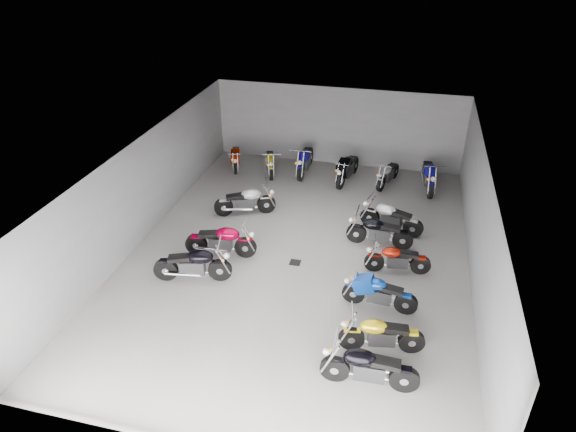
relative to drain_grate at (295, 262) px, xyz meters
name	(u,v)px	position (x,y,z in m)	size (l,w,h in m)	color
ground	(299,253)	(0.00, 0.50, -0.01)	(14.00, 14.00, 0.00)	#9E9B96
wall_back	(338,127)	(0.00, 7.50, 1.59)	(10.00, 0.10, 3.20)	gray
wall_left	(143,189)	(-5.00, 0.50, 1.59)	(0.10, 14.00, 3.20)	gray
wall_right	(480,229)	(5.00, 0.50, 1.59)	(0.10, 14.00, 3.20)	gray
ceiling	(300,156)	(0.00, 0.50, 3.21)	(10.00, 14.00, 0.04)	black
drain_grate	(295,262)	(0.00, 0.00, 0.00)	(0.32, 0.32, 0.01)	black
motorcycle_left_c	(193,264)	(-2.57, -1.48, 0.52)	(2.17, 0.66, 0.97)	black
motorcycle_left_d	(221,241)	(-2.24, -0.14, 0.52)	(2.18, 0.51, 0.96)	black
motorcycle_left_f	(246,201)	(-2.32, 2.46, 0.50)	(2.01, 0.93, 0.93)	black
motorcycle_right_a	(368,367)	(2.57, -4.13, 0.51)	(2.15, 0.44, 0.95)	black
motorcycle_right_b	(381,334)	(2.75, -3.00, 0.48)	(2.01, 0.53, 0.89)	black
motorcycle_right_c	(379,293)	(2.56, -1.46, 0.47)	(1.98, 0.43, 0.87)	black
motorcycle_right_d	(397,259)	(2.92, 0.25, 0.45)	(1.89, 0.45, 0.83)	black
motorcycle_right_e	(379,232)	(2.29, 1.56, 0.49)	(2.07, 0.42, 0.91)	black
motorcycle_right_f	(391,217)	(2.59, 2.51, 0.50)	(2.07, 0.68, 0.93)	black
motorcycle_back_a	(236,157)	(-3.92, 6.08, 0.45)	(0.70, 1.85, 0.84)	black
motorcycle_back_b	(270,162)	(-2.41, 5.92, 0.47)	(0.74, 1.93, 0.87)	black
motorcycle_back_c	(305,160)	(-1.06, 6.24, 0.55)	(0.45, 2.32, 1.02)	black
motorcycle_back_d	(347,168)	(0.69, 5.90, 0.53)	(0.63, 2.23, 0.99)	black
motorcycle_back_e	(388,174)	(2.24, 5.93, 0.46)	(0.73, 1.89, 0.86)	black
motorcycle_back_f	(429,175)	(3.75, 5.97, 0.55)	(0.53, 2.33, 1.02)	black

